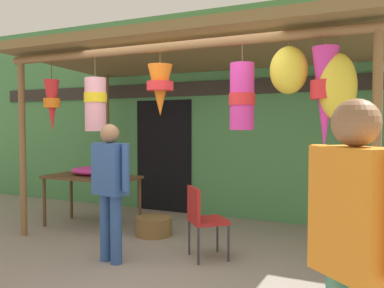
{
  "coord_description": "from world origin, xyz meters",
  "views": [
    {
      "loc": [
        2.14,
        -3.79,
        1.56
      ],
      "look_at": [
        -0.11,
        1.04,
        1.3
      ],
      "focal_mm": 37.45,
      "sensor_mm": 36.0,
      "label": 1
    }
  ],
  "objects_px": {
    "folding_chair": "(202,216)",
    "vendor_in_orange": "(110,182)",
    "wicker_basket_by_table": "(154,226)",
    "flower_heap_on_table": "(91,171)",
    "shopper_by_bananas": "(354,243)",
    "display_table": "(92,181)"
  },
  "relations": [
    {
      "from": "wicker_basket_by_table",
      "to": "shopper_by_bananas",
      "type": "bearing_deg",
      "value": -45.54
    },
    {
      "from": "shopper_by_bananas",
      "to": "wicker_basket_by_table",
      "type": "bearing_deg",
      "value": 134.46
    },
    {
      "from": "flower_heap_on_table",
      "to": "shopper_by_bananas",
      "type": "bearing_deg",
      "value": -36.42
    },
    {
      "from": "vendor_in_orange",
      "to": "wicker_basket_by_table",
      "type": "bearing_deg",
      "value": 96.23
    },
    {
      "from": "wicker_basket_by_table",
      "to": "folding_chair",
      "type": "bearing_deg",
      "value": -31.73
    },
    {
      "from": "folding_chair",
      "to": "vendor_in_orange",
      "type": "relative_size",
      "value": 0.54
    },
    {
      "from": "display_table",
      "to": "flower_heap_on_table",
      "type": "xyz_separation_m",
      "value": [
        -0.06,
        0.07,
        0.15
      ]
    },
    {
      "from": "vendor_in_orange",
      "to": "shopper_by_bananas",
      "type": "relative_size",
      "value": 0.93
    },
    {
      "from": "wicker_basket_by_table",
      "to": "vendor_in_orange",
      "type": "bearing_deg",
      "value": -83.77
    },
    {
      "from": "folding_chair",
      "to": "wicker_basket_by_table",
      "type": "relative_size",
      "value": 1.62
    },
    {
      "from": "folding_chair",
      "to": "vendor_in_orange",
      "type": "distance_m",
      "value": 1.12
    },
    {
      "from": "flower_heap_on_table",
      "to": "wicker_basket_by_table",
      "type": "bearing_deg",
      "value": -3.88
    },
    {
      "from": "wicker_basket_by_table",
      "to": "shopper_by_bananas",
      "type": "xyz_separation_m",
      "value": [
        2.76,
        -2.81,
        0.87
      ]
    },
    {
      "from": "flower_heap_on_table",
      "to": "wicker_basket_by_table",
      "type": "relative_size",
      "value": 1.3
    },
    {
      "from": "wicker_basket_by_table",
      "to": "vendor_in_orange",
      "type": "height_order",
      "value": "vendor_in_orange"
    },
    {
      "from": "display_table",
      "to": "wicker_basket_by_table",
      "type": "distance_m",
      "value": 1.24
    },
    {
      "from": "vendor_in_orange",
      "to": "display_table",
      "type": "bearing_deg",
      "value": 136.05
    },
    {
      "from": "shopper_by_bananas",
      "to": "vendor_in_orange",
      "type": "bearing_deg",
      "value": 148.1
    },
    {
      "from": "shopper_by_bananas",
      "to": "folding_chair",
      "type": "bearing_deg",
      "value": 128.56
    },
    {
      "from": "shopper_by_bananas",
      "to": "display_table",
      "type": "bearing_deg",
      "value": 143.83
    },
    {
      "from": "flower_heap_on_table",
      "to": "vendor_in_orange",
      "type": "relative_size",
      "value": 0.43
    },
    {
      "from": "flower_heap_on_table",
      "to": "vendor_in_orange",
      "type": "distance_m",
      "value": 1.8
    }
  ]
}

